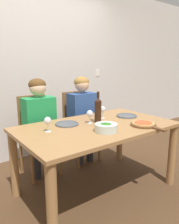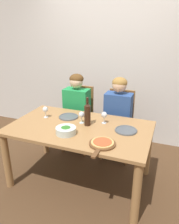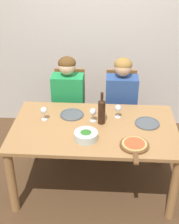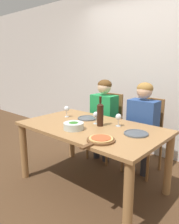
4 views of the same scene
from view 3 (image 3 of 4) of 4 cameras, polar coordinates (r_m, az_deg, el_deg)
The scene contains 15 objects.
ground_plane at distance 3.66m, azimuth 0.77°, elevation -12.86°, with size 40.00×40.00×0.00m, color #4C331E.
back_wall at distance 4.23m, azimuth 1.86°, elevation 14.38°, with size 10.00×0.06×2.70m.
dining_table at distance 3.25m, azimuth 0.85°, elevation -4.51°, with size 1.69×0.99×0.77m.
chair_left at distance 4.02m, azimuth -3.67°, elevation 0.99°, with size 0.42×0.42×1.02m.
chair_right at distance 4.00m, azimuth 5.64°, elevation 0.71°, with size 0.42×0.42×1.02m.
person_woman at distance 3.82m, azimuth -3.98°, elevation 2.94°, with size 0.47×0.51×1.25m.
person_man at distance 3.79m, azimuth 5.85°, elevation 2.66°, with size 0.47×0.51×1.25m.
wine_bottle at distance 3.17m, azimuth 2.24°, elevation 0.23°, with size 0.08×0.08×0.35m.
broccoli_bowl at distance 2.98m, azimuth -0.65°, elevation -4.32°, with size 0.23×0.23×0.08m.
dinner_plate_left at distance 3.38m, azimuth -3.23°, elevation -0.45°, with size 0.26×0.26×0.02m.
dinner_plate_right at distance 3.28m, azimuth 10.50°, elevation -2.01°, with size 0.26×0.26×0.02m.
pizza_on_board at distance 2.92m, azimuth 8.22°, elevation -6.03°, with size 0.27×0.41×0.04m.
wine_glass_left at distance 3.28m, azimuth -8.35°, elevation 0.16°, with size 0.07×0.07×0.15m.
wine_glass_right at distance 3.30m, azimuth 5.26°, elevation 0.59°, with size 0.07×0.07×0.15m.
wine_glass_centre at distance 3.22m, azimuth 0.63°, elevation -0.08°, with size 0.07×0.07×0.15m.
Camera 3 is at (0.12, -2.68, 2.49)m, focal length 50.00 mm.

